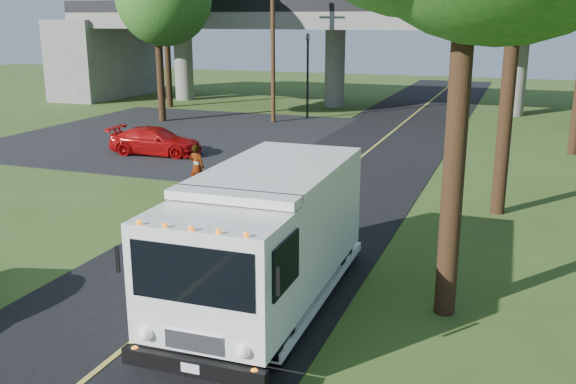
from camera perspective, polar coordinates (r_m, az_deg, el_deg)
The scene contains 10 objects.
ground at distance 15.00m, azimuth -8.39°, elevation -8.90°, with size 120.00×120.00×0.00m, color #38511D.
road at distance 23.75m, azimuth 3.14°, elevation 0.35°, with size 7.00×90.00×0.02m, color black.
parking_lot at distance 35.33m, azimuth -10.23°, elevation 5.03°, with size 16.00×18.00×0.01m, color black.
lane_line at distance 23.75m, azimuth 3.14°, elevation 0.39°, with size 0.12×90.00×0.01m, color gold.
overpass at distance 44.49m, azimuth 11.86°, elevation 12.90°, with size 54.00×10.00×7.30m.
traffic_signal at distance 40.13m, azimuth 1.76°, elevation 11.05°, with size 0.18×0.22×5.20m.
utility_pole at distance 38.69m, azimuth -1.35°, elevation 12.97°, with size 1.60×0.26×9.00m.
step_van at distance 13.68m, azimuth -1.95°, elevation -3.84°, with size 2.74×7.16×2.99m.
red_sedan at distance 30.19m, azimuth -11.66°, elevation 4.46°, with size 1.76×4.33×1.26m, color #AF0A0B.
pedestrian at distance 23.68m, azimuth -8.11°, elevation 2.24°, with size 0.61×0.40×1.68m, color gray.
Camera 1 is at (6.72, -11.96, 6.08)m, focal length 40.00 mm.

